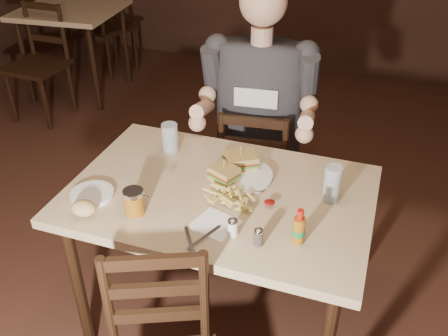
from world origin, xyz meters
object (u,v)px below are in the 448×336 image
(bg_table, at_px, (72,18))
(diner, at_px, (259,87))
(dinner_plate, at_px, (241,176))
(side_plate, at_px, (92,195))
(glass_right, at_px, (332,184))
(hot_sauce, at_px, (299,226))
(main_table, at_px, (220,208))
(syrup_dispenser, at_px, (134,202))
(bg_chair_far, at_px, (109,27))
(glass_left, at_px, (170,138))
(bg_chair_near, at_px, (36,66))
(chair_far, at_px, (257,171))

(bg_table, distance_m, diner, 2.53)
(dinner_plate, bearing_deg, side_plate, -147.45)
(diner, height_order, dinner_plate, diner)
(glass_right, distance_m, hot_sauce, 0.29)
(bg_table, distance_m, side_plate, 2.81)
(bg_table, bearing_deg, side_plate, -53.51)
(main_table, relative_size, syrup_dispenser, 11.95)
(bg_table, distance_m, bg_chair_far, 0.60)
(bg_chair_far, relative_size, glass_left, 6.66)
(bg_chair_near, relative_size, glass_left, 6.77)
(main_table, bearing_deg, side_plate, -156.09)
(bg_chair_far, relative_size, bg_chair_near, 0.98)
(syrup_dispenser, xyz_separation_m, side_plate, (-0.21, 0.03, -0.04))
(glass_left, relative_size, side_plate, 0.80)
(bg_chair_far, bearing_deg, glass_left, 148.40)
(main_table, xyz_separation_m, bg_chair_far, (-2.13, 2.60, -0.25))
(bg_chair_far, relative_size, hot_sauce, 6.43)
(bg_table, bearing_deg, main_table, -44.02)
(dinner_plate, bearing_deg, bg_table, 138.32)
(bg_chair_far, distance_m, bg_chair_near, 1.10)
(glass_right, bearing_deg, dinner_plate, 176.34)
(bg_table, distance_m, glass_left, 2.58)
(chair_far, distance_m, bg_chair_near, 2.23)
(main_table, relative_size, side_plate, 7.31)
(chair_far, distance_m, glass_left, 0.69)
(glass_left, bearing_deg, main_table, -34.45)
(chair_far, relative_size, bg_chair_near, 0.94)
(bg_table, height_order, glass_right, glass_right)
(glass_right, bearing_deg, glass_left, 170.64)
(bg_table, height_order, dinner_plate, dinner_plate)
(chair_far, xyz_separation_m, glass_right, (0.47, -0.61, 0.42))
(chair_far, relative_size, hot_sauce, 6.13)
(syrup_dispenser, bearing_deg, glass_right, 25.34)
(chair_far, xyz_separation_m, hot_sauce, (0.41, -0.89, 0.42))
(diner, relative_size, glass_right, 6.69)
(glass_right, bearing_deg, side_plate, -161.24)
(chair_far, height_order, hot_sauce, hot_sauce)
(hot_sauce, distance_m, side_plate, 0.82)
(bg_chair_near, relative_size, syrup_dispenser, 8.89)
(diner, distance_m, hot_sauce, 0.93)
(chair_far, distance_m, syrup_dispenser, 1.04)
(bg_chair_near, xyz_separation_m, side_plate, (1.67, -1.71, 0.33))
(dinner_plate, bearing_deg, main_table, -111.71)
(chair_far, bearing_deg, side_plate, 58.22)
(bg_chair_far, distance_m, glass_right, 3.60)
(side_plate, bearing_deg, hot_sauce, 1.22)
(bg_table, bearing_deg, chair_far, -33.08)
(chair_far, height_order, bg_chair_near, bg_chair_near)
(glass_right, height_order, side_plate, glass_right)
(hot_sauce, bearing_deg, bg_chair_far, 131.70)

